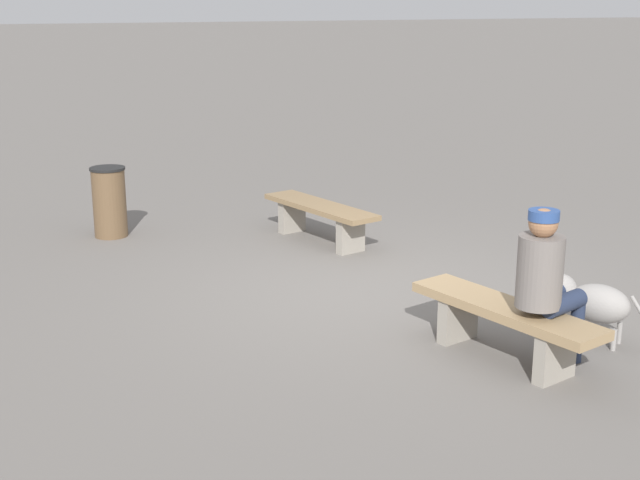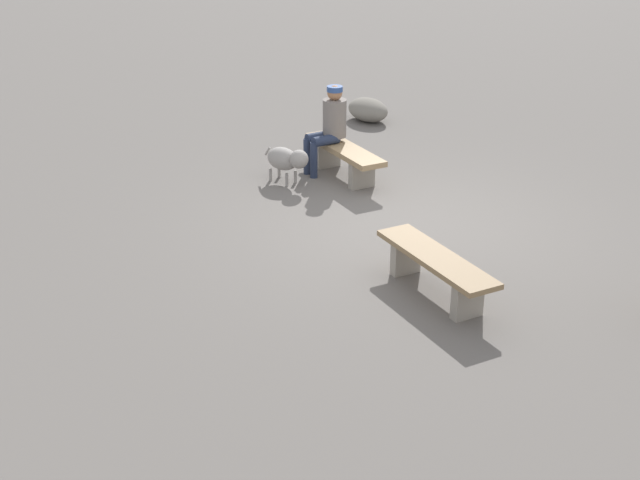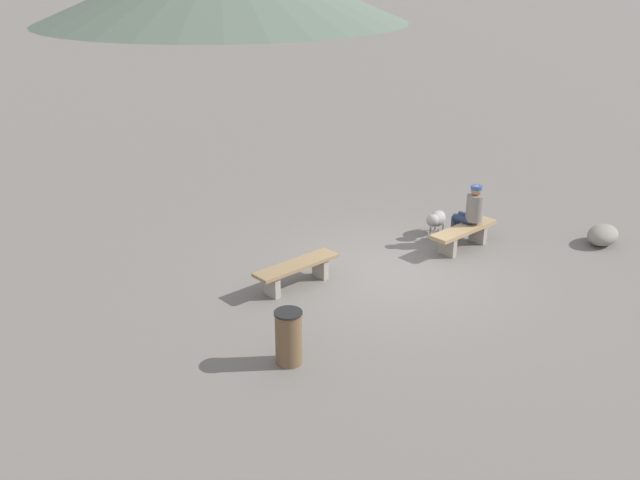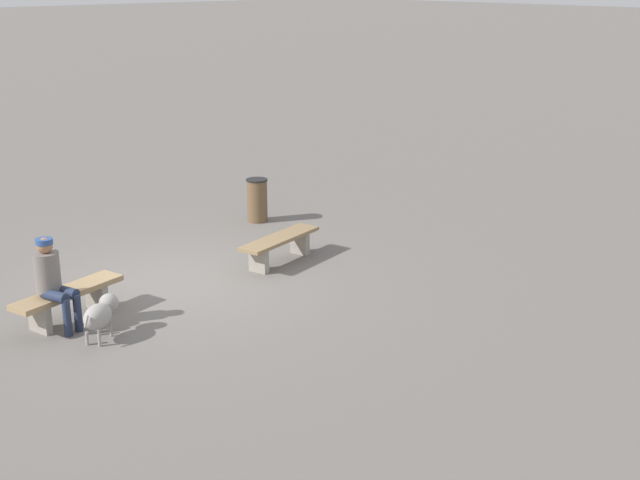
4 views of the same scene
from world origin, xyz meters
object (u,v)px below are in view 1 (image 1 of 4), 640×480
Objects in this scene: seated_person at (546,276)px; trash_bin at (109,202)px; dog at (589,301)px; bench_left at (320,214)px; bench_right at (505,319)px.

trash_bin is (-5.41, -2.23, -0.33)m from seated_person.
trash_bin is at bearing -2.86° from dog.
bench_left is 4.12m from seated_person.
dog is 0.84× the size of trash_bin.
dog is at bearing 30.08° from trash_bin.
trash_bin is at bearing -132.95° from bench_left.
bench_left is 2.58m from trash_bin.
bench_left is at bearing -21.95° from dog.
seated_person is at bearing 79.15° from dog.
bench_right is 2.47× the size of dog.
seated_person is 5.86m from trash_bin.
dog is at bearing -1.41° from bench_left.
bench_left is at bearing 59.46° from trash_bin.
seated_person is (4.10, 0.01, 0.43)m from bench_left.
bench_left is 2.49× the size of dog.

